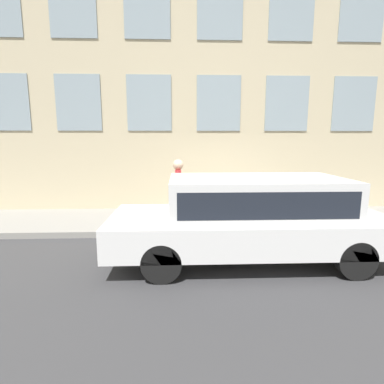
{
  "coord_description": "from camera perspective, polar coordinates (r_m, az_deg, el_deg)",
  "views": [
    {
      "loc": [
        -6.72,
        1.16,
        2.21
      ],
      "look_at": [
        0.63,
        0.86,
        0.96
      ],
      "focal_mm": 28.0,
      "sensor_mm": 36.0,
      "label": 1
    }
  ],
  "objects": [
    {
      "name": "building_facade",
      "position": [
        9.54,
        5.03,
        20.15
      ],
      "size": [
        0.33,
        40.0,
        7.9
      ],
      "color": "#C6B793",
      "rests_on": "ground_plane"
    },
    {
      "name": "person",
      "position": [
        7.51,
        -2.64,
        1.27
      ],
      "size": [
        0.39,
        0.26,
        1.62
      ],
      "rotation": [
        0.0,
        0.0,
        0.97
      ],
      "color": "#998466",
      "rests_on": "sidewalk"
    },
    {
      "name": "ground_plane",
      "position": [
        7.17,
        7.2,
        -8.38
      ],
      "size": [
        80.0,
        80.0,
        0.0
      ],
      "primitive_type": "plane",
      "color": "#38383A"
    },
    {
      "name": "parked_truck_white_near",
      "position": [
        5.66,
        11.38,
        -3.96
      ],
      "size": [
        1.94,
        5.07,
        1.56
      ],
      "color": "black",
      "rests_on": "ground_plane"
    },
    {
      "name": "sidewalk",
      "position": [
        8.31,
        5.83,
        -5.32
      ],
      "size": [
        2.43,
        60.0,
        0.15
      ],
      "color": "gray",
      "rests_on": "ground_plane"
    },
    {
      "name": "fire_hydrant",
      "position": [
        7.51,
        2.64,
        -3.31
      ],
      "size": [
        0.37,
        0.47,
        0.75
      ],
      "color": "gold",
      "rests_on": "sidewalk"
    }
  ]
}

